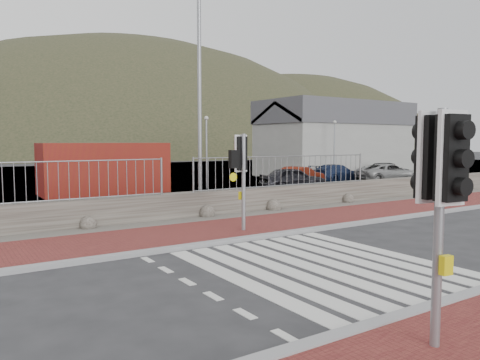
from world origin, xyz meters
TOP-DOWN VIEW (x-y plane):
  - ground at (0.00, 0.00)m, footprint 220.00×220.00m
  - sidewalk_far at (0.00, 4.50)m, footprint 40.00×3.00m
  - kerb_near at (0.00, -3.00)m, footprint 40.00×0.25m
  - kerb_far at (0.00, 3.00)m, footprint 40.00×0.25m
  - zebra_crossing at (-0.00, 0.00)m, footprint 4.62×5.60m
  - gravel_strip at (0.00, 6.50)m, footprint 40.00×1.50m
  - stone_wall at (0.00, 7.30)m, footprint 40.00×0.60m
  - railing at (0.00, 7.15)m, footprint 18.07×0.07m
  - quay at (0.00, 27.90)m, footprint 120.00×40.00m
  - harbor_building at (20.00, 19.90)m, footprint 12.20×6.20m
  - hills_backdrop at (6.74, 87.90)m, footprint 254.00×90.00m
  - traffic_signal_near at (-1.68, -3.91)m, footprint 0.48×0.32m
  - traffic_signal_far at (0.56, 3.96)m, footprint 0.69×0.26m
  - streetlight at (1.53, 8.10)m, footprint 1.80×0.25m
  - shipping_container at (0.35, 16.61)m, footprint 6.31×2.73m
  - car_a at (9.57, 12.53)m, footprint 3.96×2.28m
  - car_b at (11.36, 14.05)m, footprint 3.80×2.03m
  - car_c at (15.32, 15.02)m, footprint 4.28×2.28m
  - car_d at (17.90, 12.75)m, footprint 4.82×3.09m
  - car_e at (20.76, 15.28)m, footprint 3.78×2.01m

SIDE VIEW (x-z plane):
  - hills_backdrop at x=6.74m, z-range -73.05..26.95m
  - ground at x=0.00m, z-range 0.00..0.00m
  - quay at x=0.00m, z-range -0.25..0.25m
  - zebra_crossing at x=0.00m, z-range 0.00..0.01m
  - gravel_strip at x=0.00m, z-range 0.00..0.06m
  - sidewalk_far at x=0.00m, z-range 0.00..0.08m
  - kerb_near at x=0.00m, z-range -0.01..0.11m
  - kerb_far at x=0.00m, z-range -0.01..0.11m
  - stone_wall at x=0.00m, z-range 0.00..0.90m
  - car_c at x=15.32m, z-range 0.00..1.18m
  - car_b at x=11.36m, z-range 0.00..1.19m
  - car_e at x=20.76m, z-range 0.00..1.22m
  - car_d at x=17.90m, z-range 0.00..1.24m
  - car_a at x=9.57m, z-range 0.00..1.27m
  - shipping_container at x=0.35m, z-range 0.00..2.61m
  - railing at x=0.00m, z-range 1.21..2.43m
  - traffic_signal_far at x=0.56m, z-range 0.65..3.57m
  - traffic_signal_near at x=-1.68m, z-range 0.68..3.79m
  - harbor_building at x=20.00m, z-range 0.03..5.83m
  - streetlight at x=1.53m, z-range 0.53..8.99m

